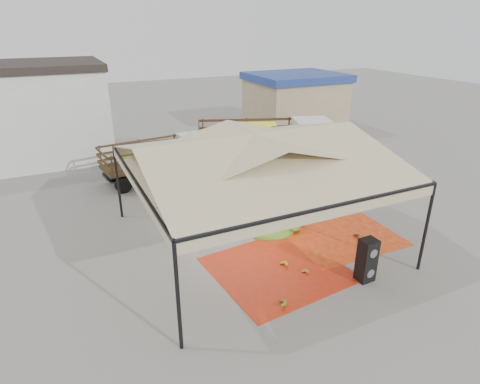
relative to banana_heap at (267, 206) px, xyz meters
name	(u,v)px	position (x,y,z in m)	size (l,w,h in m)	color
ground	(252,240)	(-1.34, -1.33, -0.54)	(90.00, 90.00, 0.00)	slate
canopy_tent	(254,154)	(-1.34, -1.33, 2.76)	(8.10, 8.10, 4.00)	black
building_tan	(295,103)	(8.66, 11.67, 1.54)	(6.30, 5.30, 4.10)	tan
tarp_left	(277,269)	(-1.47, -3.38, -0.53)	(4.01, 3.82, 0.01)	red
tarp_right	(335,230)	(1.84, -2.06, -0.53)	(3.97, 4.17, 0.01)	orange
banana_heap	(267,206)	(0.00, 0.00, 0.00)	(5.02, 4.12, 1.08)	#41821B
hand_yellow_a	(282,264)	(-1.25, -3.32, -0.44)	(0.44, 0.36, 0.20)	gold
hand_yellow_b	(304,272)	(-0.86, -3.99, -0.45)	(0.38, 0.31, 0.17)	gold
hand_red_a	(355,235)	(2.17, -2.83, -0.44)	(0.41, 0.34, 0.19)	#522912
hand_red_b	(361,276)	(0.62, -4.95, -0.45)	(0.40, 0.32, 0.18)	#5E2E15
hand_green	(280,302)	(-2.32, -4.97, -0.43)	(0.46, 0.38, 0.21)	#367A19
hanging_bunches	(241,159)	(-1.06, 0.22, 2.08)	(4.74, 0.24, 0.20)	#527C1A
speaker_stack	(367,260)	(0.68, -5.03, 0.17)	(0.52, 0.46, 1.41)	black
banana_leaves	(177,241)	(-3.87, -0.21, -0.54)	(0.96, 1.36, 3.70)	#1F6C1D
vendor	(255,180)	(0.45, 1.92, 0.37)	(0.66, 0.43, 1.82)	gray
truck_left	(165,155)	(-2.44, 6.37, 0.67)	(5.91, 2.68, 1.96)	#4B3319
truck_right	(271,139)	(3.36, 5.75, 0.98)	(7.59, 4.74, 2.47)	#482718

